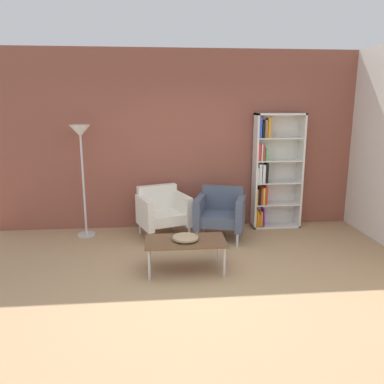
# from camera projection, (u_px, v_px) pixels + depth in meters

# --- Properties ---
(ground_plane) EXTENTS (8.32, 8.32, 0.00)m
(ground_plane) POSITION_uv_depth(u_px,v_px,m) (205.00, 291.00, 4.34)
(ground_plane) COLOR tan
(brick_back_panel) EXTENTS (6.40, 0.12, 2.90)m
(brick_back_panel) POSITION_uv_depth(u_px,v_px,m) (187.00, 141.00, 6.41)
(brick_back_panel) COLOR brown
(brick_back_panel) RESTS_ON ground_plane
(bookshelf_tall) EXTENTS (0.80, 0.30, 1.90)m
(bookshelf_tall) POSITION_uv_depth(u_px,v_px,m) (272.00, 171.00, 6.44)
(bookshelf_tall) COLOR silver
(bookshelf_tall) RESTS_ON ground_plane
(coffee_table_low) EXTENTS (1.00, 0.56, 0.40)m
(coffee_table_low) POSITION_uv_depth(u_px,v_px,m) (186.00, 243.00, 4.80)
(coffee_table_low) COLOR brown
(coffee_table_low) RESTS_ON ground_plane
(decorative_bowl) EXTENTS (0.32, 0.32, 0.05)m
(decorative_bowl) POSITION_uv_depth(u_px,v_px,m) (186.00, 238.00, 4.78)
(decorative_bowl) COLOR tan
(decorative_bowl) RESTS_ON coffee_table_low
(armchair_by_bookshelf) EXTENTS (0.89, 0.85, 0.78)m
(armchair_by_bookshelf) POSITION_uv_depth(u_px,v_px,m) (162.00, 211.00, 6.06)
(armchair_by_bookshelf) COLOR white
(armchair_by_bookshelf) RESTS_ON ground_plane
(armchair_corner_red) EXTENTS (0.87, 0.83, 0.78)m
(armchair_corner_red) POSITION_uv_depth(u_px,v_px,m) (221.00, 212.00, 5.98)
(armchair_corner_red) COLOR #4C566B
(armchair_corner_red) RESTS_ON ground_plane
(floor_lamp_torchiere) EXTENTS (0.32, 0.32, 1.74)m
(floor_lamp_torchiere) POSITION_uv_depth(u_px,v_px,m) (81.00, 144.00, 5.86)
(floor_lamp_torchiere) COLOR silver
(floor_lamp_torchiere) RESTS_ON ground_plane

